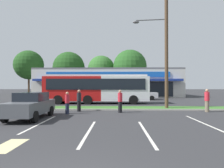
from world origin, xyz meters
name	(u,v)px	position (x,y,z in m)	size (l,w,h in m)	color
grass_median	(104,108)	(0.00, 14.00, 0.06)	(56.00, 2.20, 0.12)	#386B28
curb_lip	(103,110)	(0.00, 12.78, 0.06)	(56.00, 0.24, 0.12)	#99968C
parking_stripe_0	(40,123)	(-2.92, 7.15, 0.00)	(0.12, 4.80, 0.01)	silver
parking_stripe_1	(89,132)	(-0.11, 5.32, 0.00)	(0.12, 4.80, 0.01)	silver
parking_stripe_2	(146,132)	(2.37, 5.32, 0.00)	(0.12, 4.80, 0.01)	silver
parking_stripe_3	(203,123)	(5.75, 7.52, 0.00)	(0.12, 4.80, 0.01)	silver
lot_arrow	(9,145)	(-2.49, 3.30, 0.00)	(0.70, 1.60, 0.01)	beige
storefront_building	(109,83)	(-0.37, 36.15, 2.57)	(26.24, 13.66, 5.14)	beige
tree_far_left	(29,65)	(-19.44, 42.44, 6.92)	(6.81, 6.81, 10.34)	#473323
tree_left	(69,68)	(-10.90, 46.21, 6.60)	(8.04, 8.04, 10.62)	#473323
tree_mid_left	(101,69)	(-2.69, 46.18, 6.26)	(6.77, 6.77, 9.65)	#473323
tree_mid	(130,66)	(4.34, 43.62, 6.65)	(7.95, 7.95, 10.63)	#473323
utility_pole	(165,43)	(5.27, 13.73, 5.72)	(3.06, 2.40, 10.74)	#4C3826
city_bus	(97,88)	(-1.13, 19.09, 1.76)	(11.70, 2.79, 3.25)	#B71414
bus_stop_bench	(28,105)	(-5.69, 11.82, 0.50)	(1.60, 0.45, 0.95)	brown
car_0	(140,94)	(4.54, 25.27, 0.81)	(4.73, 2.02, 1.59)	#B7B7BC
car_1	(31,105)	(-4.15, 8.72, 0.81)	(1.86, 4.20, 1.59)	#515459
car_2	(65,95)	(-6.36, 25.19, 0.75)	(4.61, 1.89, 1.45)	#0C3F1E
pedestrian_near_bench	(120,101)	(1.38, 11.51, 0.85)	(0.34, 0.34, 1.69)	black
pedestrian_by_pole	(79,101)	(-1.82, 12.11, 0.85)	(0.34, 0.34, 1.69)	black
pedestrian_mid	(207,100)	(8.06, 12.04, 0.89)	(0.36, 0.36, 1.76)	#726651
pedestrian_far	(67,103)	(-2.42, 10.81, 0.79)	(0.32, 0.32, 1.57)	#1E2338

